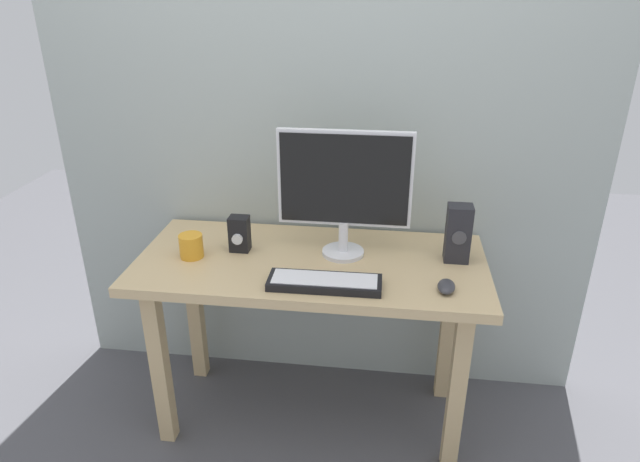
{
  "coord_description": "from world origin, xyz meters",
  "views": [
    {
      "loc": [
        0.27,
        -1.84,
        1.72
      ],
      "look_at": [
        0.03,
        0.0,
        0.87
      ],
      "focal_mm": 31.25,
      "sensor_mm": 36.0,
      "label": 1
    }
  ],
  "objects": [
    {
      "name": "ground_plane",
      "position": [
        0.0,
        0.0,
        0.0
      ],
      "size": [
        6.0,
        6.0,
        0.0
      ],
      "primitive_type": "plane",
      "color": "#4C4C51"
    },
    {
      "name": "coffee_mug",
      "position": [
        -0.45,
        -0.04,
        0.8
      ],
      "size": [
        0.09,
        0.09,
        0.09
      ],
      "primitive_type": "cylinder",
      "color": "orange",
      "rests_on": "desk"
    },
    {
      "name": "audio_controller",
      "position": [
        -0.28,
        0.04,
        0.82
      ],
      "size": [
        0.08,
        0.07,
        0.14
      ],
      "color": "black",
      "rests_on": "desk"
    },
    {
      "name": "speaker_right",
      "position": [
        0.54,
        0.07,
        0.86
      ],
      "size": [
        0.09,
        0.08,
        0.22
      ],
      "color": "#232328",
      "rests_on": "desk"
    },
    {
      "name": "monitor",
      "position": [
        0.12,
        0.07,
        1.03
      ],
      "size": [
        0.49,
        0.16,
        0.48
      ],
      "color": "silver",
      "rests_on": "desk"
    },
    {
      "name": "wall_back",
      "position": [
        0.0,
        0.34,
        1.5
      ],
      "size": [
        2.27,
        0.04,
        3.0
      ],
      "primitive_type": "cube",
      "color": "#9EA8A3",
      "rests_on": "ground_plane"
    },
    {
      "name": "mouse",
      "position": [
        0.49,
        -0.17,
        0.77
      ],
      "size": [
        0.07,
        0.1,
        0.03
      ],
      "primitive_type": "ellipsoid",
      "rotation": [
        0.0,
        0.0,
        -0.11
      ],
      "color": "#333338",
      "rests_on": "desk"
    },
    {
      "name": "keyboard_primary",
      "position": [
        0.08,
        -0.19,
        0.77
      ],
      "size": [
        0.39,
        0.13,
        0.03
      ],
      "color": "black",
      "rests_on": "desk"
    },
    {
      "name": "desk",
      "position": [
        0.0,
        0.0,
        0.64
      ],
      "size": [
        1.32,
        0.6,
        0.75
      ],
      "color": "tan",
      "rests_on": "ground_plane"
    }
  ]
}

